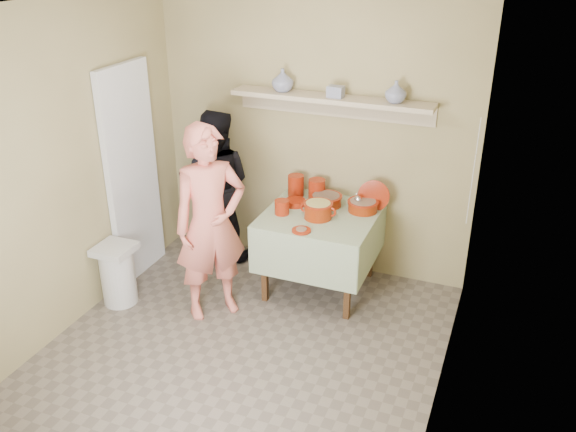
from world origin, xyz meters
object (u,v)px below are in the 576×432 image
at_px(person_helper, 215,186).
at_px(serving_table, 320,225).
at_px(cazuela_rice, 318,209).
at_px(person_cook, 210,224).
at_px(trash_bin, 118,274).

xyz_separation_m(person_helper, serving_table, (1.17, -0.23, -0.11)).
xyz_separation_m(serving_table, cazuela_rice, (0.01, -0.10, 0.20)).
relative_size(person_helper, serving_table, 1.56).
distance_m(person_cook, person_helper, 1.03).
height_order(person_cook, trash_bin, person_cook).
bearing_deg(person_helper, serving_table, 154.71).
distance_m(person_helper, cazuela_rice, 1.23).
bearing_deg(person_helper, cazuela_rice, 150.31).
distance_m(person_cook, cazuela_rice, 0.94).
distance_m(person_helper, trash_bin, 1.27).
bearing_deg(cazuela_rice, person_cook, -140.79).
bearing_deg(cazuela_rice, trash_bin, -153.61).
bearing_deg(serving_table, cazuela_rice, -86.10).
height_order(person_helper, trash_bin, person_helper).
xyz_separation_m(person_cook, serving_table, (0.72, 0.69, -0.20)).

